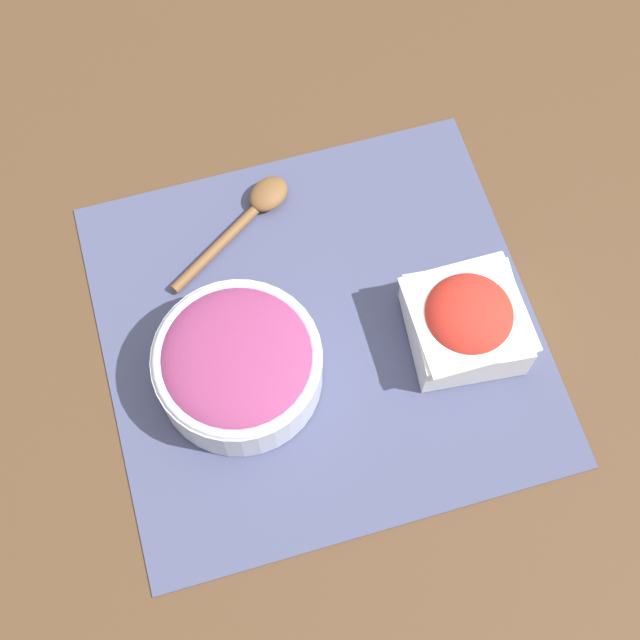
% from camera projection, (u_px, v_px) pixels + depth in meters
% --- Properties ---
extents(ground_plane, '(3.00, 3.00, 0.00)m').
position_uv_depth(ground_plane, '(320.00, 332.00, 1.01)').
color(ground_plane, '#513823').
extents(placemat, '(0.48, 0.47, 0.00)m').
position_uv_depth(placemat, '(320.00, 331.00, 1.01)').
color(placemat, '#474C70').
rests_on(placemat, ground_plane).
extents(tomato_bowl, '(0.13, 0.13, 0.08)m').
position_uv_depth(tomato_bowl, '(466.00, 321.00, 0.97)').
color(tomato_bowl, white).
rests_on(tomato_bowl, placemat).
extents(onion_bowl, '(0.18, 0.18, 0.08)m').
position_uv_depth(onion_bowl, '(238.00, 364.00, 0.95)').
color(onion_bowl, silver).
rests_on(onion_bowl, placemat).
extents(wooden_spoon, '(0.17, 0.13, 0.02)m').
position_uv_depth(wooden_spoon, '(253.00, 210.00, 1.06)').
color(wooden_spoon, brown).
rests_on(wooden_spoon, placemat).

